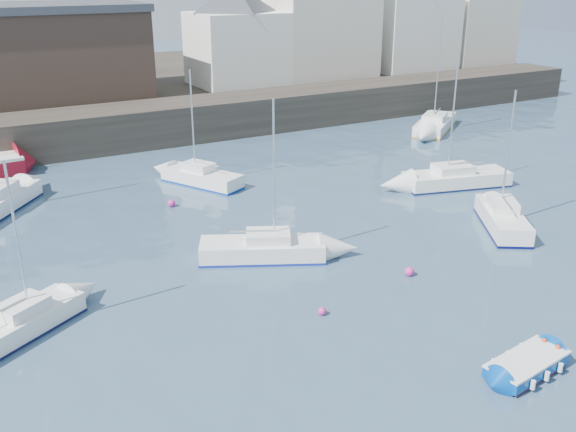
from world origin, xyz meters
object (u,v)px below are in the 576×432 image
sailboat_b (263,249)px  sailboat_d (456,178)px  buoy_mid (409,275)px  blue_dinghy (527,365)px  sailboat_f (202,177)px  buoy_far (172,206)px  sailboat_c (502,218)px  sailboat_g (435,124)px  sailboat_a (20,323)px  buoy_near (322,315)px

sailboat_b → sailboat_d: bearing=13.4°
buoy_mid → sailboat_b: bearing=135.5°
blue_dinghy → sailboat_f: size_ratio=0.46×
sailboat_d → buoy_far: sailboat_d is taller
sailboat_c → buoy_far: sailboat_c is taller
buoy_mid → sailboat_g: bearing=46.6°
blue_dinghy → sailboat_d: 20.45m
sailboat_b → buoy_mid: (4.97, -4.88, -0.50)m
sailboat_a → buoy_mid: sailboat_a is taller
sailboat_a → buoy_near: 11.66m
blue_dinghy → sailboat_f: sailboat_f is taller
sailboat_b → sailboat_c: bearing=-12.1°
buoy_mid → sailboat_a: bearing=168.6°
sailboat_b → buoy_mid: size_ratio=17.66×
buoy_mid → buoy_near: bearing=-168.6°
sailboat_c → buoy_mid: bearing=-165.3°
sailboat_f → sailboat_g: bearing=10.3°
sailboat_c → buoy_far: bearing=140.7°
sailboat_c → buoy_near: (-13.32, -3.17, -0.56)m
sailboat_b → sailboat_c: 13.25m
blue_dinghy → sailboat_c: bearing=47.0°
sailboat_a → buoy_near: bearing=-21.8°
sailboat_g → buoy_near: (-25.26, -22.17, -0.53)m
sailboat_d → buoy_near: 18.80m
buoy_far → blue_dinghy: bearing=-76.9°
sailboat_b → buoy_near: size_ratio=22.27×
sailboat_g → buoy_far: (-26.31, -7.21, -0.53)m
sailboat_c → buoy_near: size_ratio=21.14×
sailboat_d → buoy_near: size_ratio=25.11×
buoy_far → buoy_near: bearing=-86.0°
sailboat_f → buoy_far: bearing=-136.1°
sailboat_d → buoy_far: 17.94m
blue_dinghy → sailboat_b: size_ratio=0.44×
sailboat_c → sailboat_f: 18.58m
blue_dinghy → buoy_far: size_ratio=7.55×
sailboat_c → buoy_far: 18.60m
sailboat_b → sailboat_c: (12.96, -2.78, 0.06)m
sailboat_a → buoy_near: (10.82, -4.32, -0.48)m
blue_dinghy → buoy_far: blue_dinghy is taller
buoy_mid → buoy_far: 15.28m
sailboat_a → buoy_mid: bearing=-11.4°
sailboat_b → sailboat_d: 16.17m
sailboat_a → sailboat_g: sailboat_g is taller
sailboat_d → buoy_near: sailboat_d is taller
blue_dinghy → buoy_far: (-5.08, 21.77, -0.34)m
sailboat_b → sailboat_c: size_ratio=1.05×
sailboat_c → sailboat_f: sailboat_c is taller
blue_dinghy → sailboat_d: sailboat_d is taller
blue_dinghy → sailboat_a: 18.56m
sailboat_a → buoy_far: sailboat_a is taller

